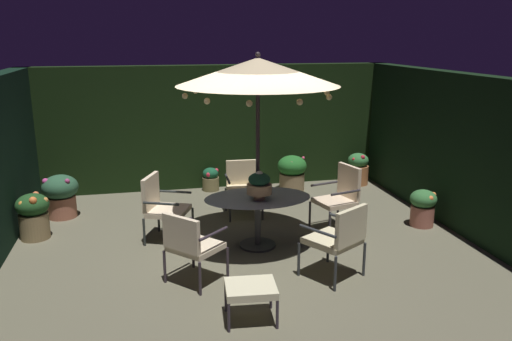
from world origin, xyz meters
name	(u,v)px	position (x,y,z in m)	size (l,w,h in m)	color
ground_plane	(246,247)	(0.00, 0.00, -0.01)	(7.19, 6.77, 0.02)	#5F5B47
hedge_backdrop_rear	(213,127)	(0.00, 3.24, 1.21)	(7.19, 0.30, 2.42)	black
hedge_backdrop_right	(465,154)	(3.45, 0.00, 1.21)	(0.30, 6.77, 2.42)	black
patio_dining_table	(258,206)	(0.17, -0.02, 0.60)	(1.53, 1.04, 0.75)	#313134
patio_umbrella	(258,72)	(0.17, -0.02, 2.49)	(2.21, 2.21, 2.76)	#31282C
centerpiece_planter	(259,184)	(0.17, -0.15, 0.97)	(0.35, 0.35, 0.41)	tan
patio_chair_north	(340,194)	(1.57, 0.34, 0.58)	(0.70, 0.70, 1.02)	#322F32
patio_chair_northeast	(243,184)	(0.24, 1.41, 0.52)	(0.60, 0.63, 0.90)	#2A2B2D
patio_chair_east	(161,204)	(-1.16, 0.53, 0.56)	(0.77, 0.79, 0.98)	#292E2D
patio_chair_southeast	(191,243)	(-0.88, -0.99, 0.54)	(0.81, 0.81, 0.91)	#312830
patio_chair_south	(339,236)	(0.93, -1.25, 0.57)	(0.84, 0.84, 0.97)	#2D3133
ottoman_footrest	(251,290)	(-0.34, -1.98, 0.36)	(0.57, 0.50, 0.41)	#312934
potted_plant_left_far	(211,179)	(-0.12, 2.90, 0.23)	(0.33, 0.33, 0.45)	olive
potted_plant_right_near	(423,206)	(2.93, 0.22, 0.32)	(0.42, 0.42, 0.60)	#A35D4D
potted_plant_right_far	(61,194)	(-2.77, 1.90, 0.40)	(0.59, 0.59, 0.73)	#A6634C
potted_plant_left_near	(292,172)	(1.45, 2.58, 0.37)	(0.57, 0.57, 0.69)	#88714F
potted_plant_front_corner	(358,169)	(2.88, 2.69, 0.33)	(0.43, 0.43, 0.65)	#B16A3D
potted_plant_back_left	(33,215)	(-3.03, 0.99, 0.38)	(0.48, 0.48, 0.70)	#8D754E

